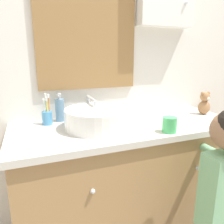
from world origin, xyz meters
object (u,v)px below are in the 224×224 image
object	(u,v)px
toothbrush_holder	(47,116)
soap_dispenser	(60,110)
teddy_bear	(204,104)
drinking_cup	(170,125)
child_figure	(224,184)
sink_basin	(98,118)

from	to	relation	value
toothbrush_holder	soap_dispenser	size ratio (longest dim) A/B	1.05
teddy_bear	drinking_cup	xyz separation A→B (m)	(-0.46, -0.24, -0.03)
child_figure	teddy_bear	distance (m)	0.66
soap_dispenser	teddy_bear	bearing A→B (deg)	-10.96
teddy_bear	sink_basin	bearing A→B (deg)	-178.75
soap_dispenser	drinking_cup	world-z (taller)	soap_dispenser
child_figure	teddy_bear	bearing A→B (deg)	57.16
soap_dispenser	drinking_cup	bearing A→B (deg)	-39.25
drinking_cup	sink_basin	bearing A→B (deg)	146.86
soap_dispenser	drinking_cup	xyz separation A→B (m)	(0.52, -0.43, -0.03)
child_figure	drinking_cup	world-z (taller)	child_figure
child_figure	drinking_cup	size ratio (longest dim) A/B	11.51
sink_basin	teddy_bear	bearing A→B (deg)	1.25
drinking_cup	teddy_bear	bearing A→B (deg)	27.35
sink_basin	toothbrush_holder	xyz separation A→B (m)	(-0.27, 0.16, -0.01)
drinking_cup	soap_dispenser	bearing A→B (deg)	140.75
child_figure	sink_basin	bearing A→B (deg)	133.50
child_figure	teddy_bear	xyz separation A→B (m)	(0.33, 0.51, 0.26)
toothbrush_holder	teddy_bear	size ratio (longest dim) A/B	1.16
teddy_bear	toothbrush_holder	bearing A→B (deg)	172.27
sink_basin	soap_dispenser	world-z (taller)	soap_dispenser
toothbrush_holder	drinking_cup	size ratio (longest dim) A/B	2.23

